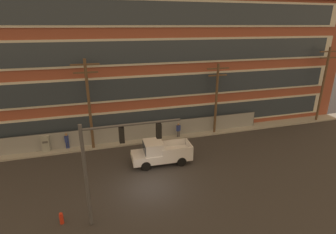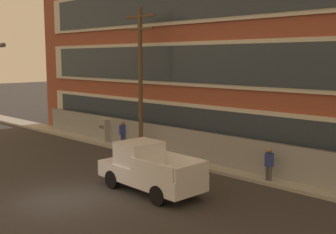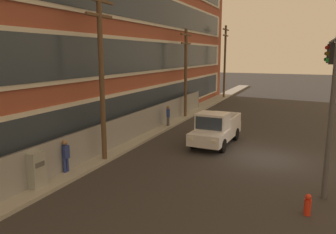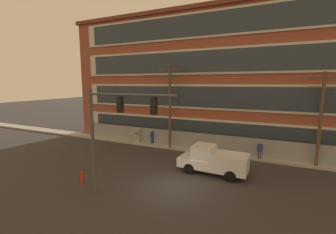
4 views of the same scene
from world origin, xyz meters
The scene contains 9 objects.
ground_plane centered at (0.00, 0.00, 0.00)m, with size 160.00×160.00×0.00m, color #333030.
sidewalk_building_side centered at (0.00, 8.42, 0.08)m, with size 80.00×1.71×0.16m, color #9E9B93.
brick_mill_building centered at (4.58, 13.74, 7.16)m, with size 43.55×9.54×14.30m.
chain_link_fence centered at (-0.30, 8.51, 0.94)m, with size 29.34×0.06×1.84m.
pickup_truck_white centered at (1.67, 3.36, 0.97)m, with size 5.20×2.20×2.09m.
utility_pole_near_corner centered at (-3.77, 7.85, 4.75)m, with size 2.45×0.26×8.58m.
electrical_cabinet centered at (-7.98, 8.35, 0.82)m, with size 0.68×0.53×1.65m.
pedestrian_near_cabinet centered at (-6.13, 8.38, 0.97)m, with size 0.36×0.46×1.69m.
pedestrian_by_fence centered at (4.87, 7.90, 0.97)m, with size 0.47×0.39×1.69m.
Camera 2 is at (14.60, -8.66, 5.70)m, focal length 45.00 mm.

